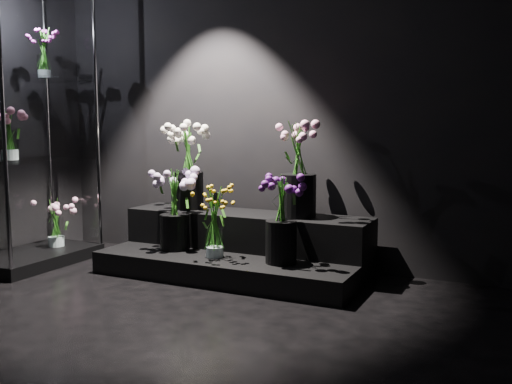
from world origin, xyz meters
The scene contains 12 objects.
floor centered at (0.00, 0.00, 0.00)m, with size 4.00×4.00×0.00m, color black.
wall_back centered at (0.00, 2.00, 1.40)m, with size 4.00×4.00×0.00m, color black.
display_riser centered at (-0.04, 1.60, 0.18)m, with size 2.01×0.89×0.45m.
display_case centered at (-1.68, 1.08, 1.11)m, with size 0.61×1.01×2.22m.
bouquet_orange_bells centered at (-0.09, 1.31, 0.44)m, with size 0.27×0.27×0.53m.
bouquet_lilac centered at (-0.51, 1.41, 0.54)m, with size 0.46×0.46×0.63m.
bouquet_purple centered at (0.42, 1.36, 0.53)m, with size 0.43×0.43×0.63m.
bouquet_cream_roses centered at (-0.58, 1.72, 0.85)m, with size 0.43×0.43×0.71m.
bouquet_pink_roses centered at (0.41, 1.72, 0.84)m, with size 0.43×0.43×0.72m.
bouquet_case_pink centered at (-1.71, 0.92, 1.08)m, with size 0.36×0.36×0.40m.
bouquet_case_magenta centered at (-1.63, 1.23, 1.73)m, with size 0.27×0.27×0.41m.
bouquet_case_base_pink centered at (-1.66, 1.31, 0.33)m, with size 0.39×0.39×0.42m.
Camera 1 is at (1.98, -2.29, 1.15)m, focal length 40.00 mm.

